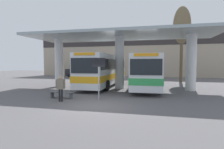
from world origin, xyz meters
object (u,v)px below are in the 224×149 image
Objects in this scene: parked_car_street at (78,71)px; transit_bus_left_bay at (105,69)px; pedestrian_waiting at (61,86)px; waiting_bench_near_pillar at (62,93)px; poplar_tree_behind_left at (182,26)px; info_sign_platform at (99,70)px; transit_bus_center_bay at (146,70)px.

transit_bus_left_bay is at bearing -51.94° from parked_car_street.
pedestrian_waiting is at bearing -67.14° from parked_car_street.
poplar_tree_behind_left is (10.15, 13.74, 7.12)m from waiting_bench_near_pillar.
waiting_bench_near_pillar is 0.64× the size of info_sign_platform.
parked_car_street is (-8.51, 11.60, -0.83)m from transit_bus_left_bay.
info_sign_platform is (1.72, -7.98, 0.16)m from transit_bus_left_bay.
poplar_tree_behind_left is at bearing 42.28° from pedestrian_waiting.
poplar_tree_behind_left reaches higher than waiting_bench_near_pillar.
pedestrian_waiting is (-5.24, -8.22, -0.81)m from transit_bus_center_bay.
transit_bus_center_bay is at bearing -124.00° from poplar_tree_behind_left.
transit_bus_center_bay reaches higher than info_sign_platform.
pedestrian_waiting is at bearing -63.44° from waiting_bench_near_pillar.
info_sign_platform is 0.64× the size of parked_car_street.
waiting_bench_near_pillar is 0.18× the size of poplar_tree_behind_left.
transit_bus_center_bay is 9.78m from pedestrian_waiting.
poplar_tree_behind_left is (9.09, 5.69, 5.58)m from transit_bus_left_bay.
info_sign_platform is at bearing 1.45° from waiting_bench_near_pillar.
transit_bus_center_bay is 6.33× the size of waiting_bench_near_pillar.
waiting_bench_near_pillar is 21.02m from parked_car_street.
transit_bus_center_bay is 18.15m from parked_car_street.
info_sign_platform is 22.11m from parked_car_street.
poplar_tree_behind_left is at bearing -16.78° from parked_car_street.
poplar_tree_behind_left is at bearing 61.66° from info_sign_platform.
transit_bus_left_bay is 12.09m from poplar_tree_behind_left.
poplar_tree_behind_left is (4.40, 6.53, 5.64)m from transit_bus_center_bay.
waiting_bench_near_pillar is 0.41× the size of parked_car_street.
info_sign_platform is 16.45m from poplar_tree_behind_left.
poplar_tree_behind_left is at bearing -125.44° from transit_bus_center_bay.
info_sign_platform reaches higher than parked_car_street.
poplar_tree_behind_left reaches higher than parked_car_street.
transit_bus_center_bay is (4.69, -0.84, -0.06)m from transit_bus_left_bay.
transit_bus_left_bay is 2.78× the size of parked_car_street.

